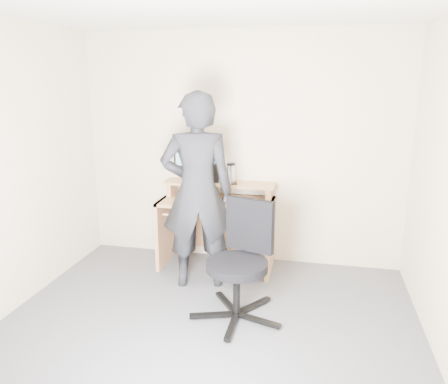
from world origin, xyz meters
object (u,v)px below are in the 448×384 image
at_px(office_chair, 241,257).
at_px(person, 197,192).
at_px(desk, 218,216).
at_px(monitor, 196,156).

xyz_separation_m(office_chair, person, (-0.52, 0.50, 0.41)).
height_order(desk, office_chair, office_chair).
bearing_deg(office_chair, desk, 131.01).
bearing_deg(office_chair, person, 154.06).
relative_size(desk, office_chair, 1.22).
height_order(monitor, office_chair, monitor).
distance_m(office_chair, person, 0.83).
distance_m(desk, person, 0.67).
height_order(desk, person, person).
relative_size(office_chair, person, 0.52).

